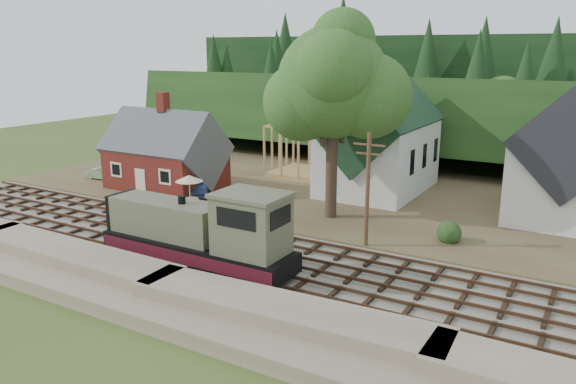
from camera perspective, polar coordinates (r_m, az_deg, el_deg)
The scene contains 17 objects.
ground at distance 37.60m, azimuth -5.22°, elevation -6.32°, with size 140.00×140.00×0.00m, color #384C1E.
embankment at distance 31.65m, azimuth -14.33°, elevation -10.87°, with size 64.00×5.00×1.60m, color #7F7259.
railroad_bed at distance 37.57m, azimuth -5.22°, elevation -6.21°, with size 64.00×11.00×0.16m, color #726B5B.
village_flat at distance 52.53m, azimuth 6.23°, elevation -0.14°, with size 64.00×26.00×0.30m, color brown.
hillside at distance 74.64m, azimuth 13.85°, elevation 3.75°, with size 70.00×28.00×8.00m, color #1E3F19.
ridge at distance 89.91m, azimuth 16.83°, elevation 5.31°, with size 80.00×20.00×12.00m, color black.
depot at distance 54.80m, azimuth -12.29°, elevation 3.51°, with size 10.80×7.41×9.00m.
church at distance 52.28m, azimuth 9.14°, elevation 5.33°, with size 8.40×15.17×13.00m.
farmhouse at distance 48.31m, azimuth 26.78°, elevation 2.83°, with size 8.40×10.80×10.60m.
timber_frame at distance 57.96m, azimuth 2.52°, elevation 4.46°, with size 8.20×6.20×6.99m.
lattice_tower at distance 62.54m, azimuth 5.22°, elevation 11.39°, with size 3.20×3.20×12.12m.
big_tree at distance 42.88m, azimuth 4.85°, elevation 10.27°, with size 10.90×8.40×14.70m.
telegraph_pole_near at distance 37.45m, azimuth 8.09°, elevation 0.32°, with size 2.20×0.28×8.00m.
locomotive at distance 34.80m, azimuth -8.63°, elevation -4.22°, with size 12.94×3.23×5.15m.
car_blue at distance 51.18m, azimuth -8.98°, elevation 0.32°, with size 1.57×3.91×1.33m, color #5169AD.
car_green at distance 60.20m, azimuth -18.43°, elevation 1.77°, with size 1.18×3.39×1.12m, color #7EA371.
patio_set at distance 48.13m, azimuth -10.01°, elevation 1.25°, with size 2.32×2.32×2.58m.
Camera 1 is at (20.63, -28.50, 13.28)m, focal length 35.00 mm.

